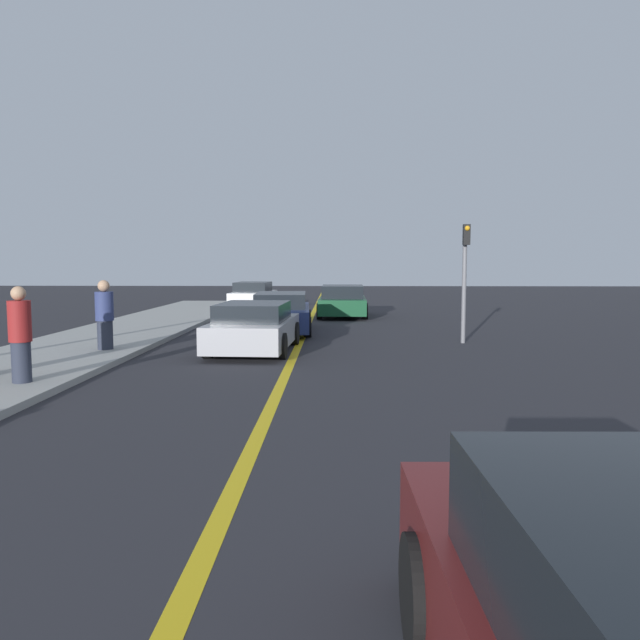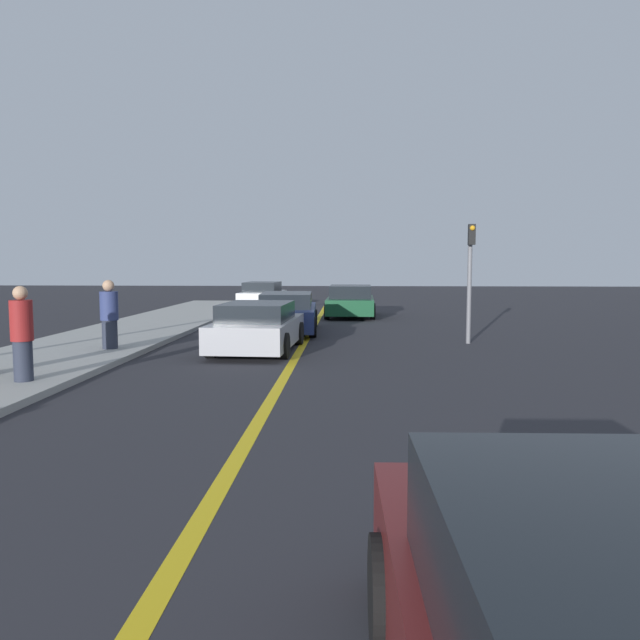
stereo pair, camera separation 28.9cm
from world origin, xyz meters
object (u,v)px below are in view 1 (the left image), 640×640
(car_parked_left_lot, at_px, (343,302))
(traffic_light, at_px, (465,269))
(car_oncoming_far, at_px, (253,295))
(car_ahead_center, at_px, (254,328))
(pedestrian_by_sign, at_px, (105,315))
(car_far_distant, at_px, (282,313))
(pedestrian_mid_group, at_px, (20,335))

(car_parked_left_lot, distance_m, traffic_light, 9.02)
(car_parked_left_lot, relative_size, car_oncoming_far, 1.00)
(car_ahead_center, relative_size, pedestrian_by_sign, 2.55)
(car_ahead_center, xyz_separation_m, car_far_distant, (0.31, 4.30, 0.02))
(pedestrian_mid_group, relative_size, traffic_light, 0.52)
(car_parked_left_lot, height_order, traffic_light, traffic_light)
(car_far_distant, bearing_deg, car_ahead_center, -96.80)
(car_far_distant, relative_size, car_oncoming_far, 1.15)
(car_ahead_center, bearing_deg, car_parked_left_lot, 79.81)
(car_far_distant, distance_m, pedestrian_mid_group, 9.87)
(car_ahead_center, bearing_deg, car_far_distant, 88.74)
(car_parked_left_lot, distance_m, car_oncoming_far, 6.88)
(car_far_distant, relative_size, pedestrian_mid_group, 2.82)
(car_parked_left_lot, relative_size, pedestrian_mid_group, 2.45)
(car_parked_left_lot, relative_size, traffic_light, 1.27)
(car_ahead_center, height_order, pedestrian_mid_group, pedestrian_mid_group)
(car_far_distant, xyz_separation_m, traffic_light, (5.25, -2.61, 1.43))
(car_oncoming_far, relative_size, pedestrian_mid_group, 2.45)
(car_far_distant, xyz_separation_m, car_parked_left_lot, (2.00, 5.68, 0.01))
(car_parked_left_lot, xyz_separation_m, pedestrian_by_sign, (-5.83, -10.64, 0.33))
(car_oncoming_far, xyz_separation_m, pedestrian_by_sign, (-1.47, -15.96, 0.35))
(car_parked_left_lot, bearing_deg, car_ahead_center, -102.06)
(car_ahead_center, relative_size, pedestrian_mid_group, 2.53)
(car_oncoming_far, bearing_deg, car_far_distant, -74.84)
(car_ahead_center, height_order, car_far_distant, car_far_distant)
(pedestrian_by_sign, bearing_deg, car_far_distant, 52.31)
(car_parked_left_lot, xyz_separation_m, car_oncoming_far, (-4.36, 5.32, -0.02))
(car_far_distant, height_order, car_parked_left_lot, car_parked_left_lot)
(car_parked_left_lot, bearing_deg, traffic_light, -67.62)
(car_far_distant, distance_m, car_parked_left_lot, 6.02)
(car_far_distant, distance_m, car_oncoming_far, 11.25)
(car_oncoming_far, height_order, pedestrian_mid_group, pedestrian_mid_group)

